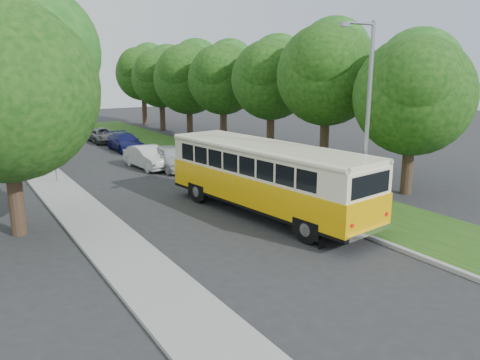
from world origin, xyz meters
TOP-DOWN VIEW (x-y plane):
  - ground at (0.00, 0.00)m, footprint 120.00×120.00m
  - curb at (3.60, 5.00)m, footprint 0.20×70.00m
  - grass_verge at (5.95, 5.00)m, footprint 4.50×70.00m
  - sidewalk at (-4.80, 5.00)m, footprint 2.20×70.00m
  - treeline at (3.15, 17.99)m, footprint 24.27×41.91m
  - lamppost_near at (4.21, -2.50)m, footprint 1.71×0.16m
  - lamppost_far at (-4.70, 16.00)m, footprint 1.71×0.16m
  - warning_sign at (-4.50, 11.98)m, footprint 0.56×0.10m
  - vintage_bus at (2.02, 0.92)m, footprint 4.09×10.99m
  - car_silver at (2.43, 11.87)m, footprint 1.97×4.57m
  - car_white at (1.36, 13.05)m, footprint 1.95×4.49m
  - car_blue at (2.30, 20.16)m, footprint 1.92×4.70m
  - car_grey at (2.07, 25.38)m, footprint 2.04×4.39m

SIDE VIEW (x-z plane):
  - ground at x=0.00m, z-range 0.00..0.00m
  - sidewalk at x=-4.80m, z-range 0.00..0.12m
  - grass_verge at x=5.95m, z-range 0.00..0.13m
  - curb at x=3.60m, z-range 0.00..0.15m
  - car_grey at x=2.07m, z-range 0.00..1.22m
  - car_blue at x=2.30m, z-range 0.00..1.36m
  - car_white at x=1.36m, z-range 0.00..1.44m
  - car_silver at x=2.43m, z-range 0.00..1.54m
  - vintage_bus at x=2.02m, z-range 0.00..3.19m
  - warning_sign at x=-4.50m, z-range 0.46..2.96m
  - lamppost_far at x=-4.70m, z-range 0.37..7.87m
  - lamppost_near at x=4.21m, z-range 0.37..8.37m
  - treeline at x=3.15m, z-range 1.20..10.66m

